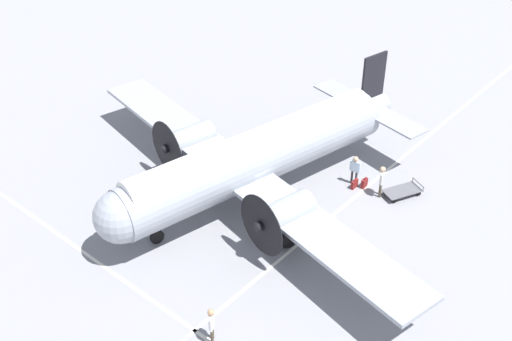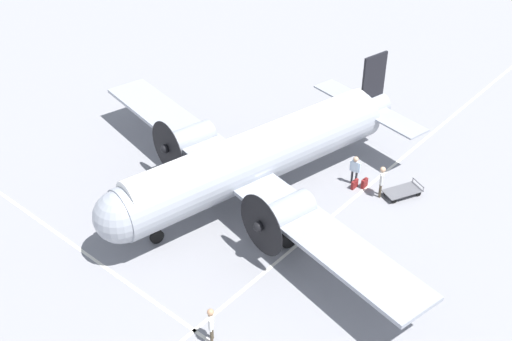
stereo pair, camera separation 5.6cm
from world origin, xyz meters
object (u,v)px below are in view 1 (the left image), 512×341
at_px(airliner_main, 249,159).
at_px(passenger_boarding, 355,167).
at_px(crew_foreground, 212,322).
at_px(suitcase_upright_spare, 364,183).
at_px(suitcase_near_door, 354,184).
at_px(baggage_cart, 403,191).
at_px(ramp_agent, 382,178).

xyz_separation_m(airliner_main, passenger_boarding, (4.69, -3.32, -1.46)).
relative_size(crew_foreground, suitcase_upright_spare, 3.13).
bearing_deg(suitcase_upright_spare, suitcase_near_door, 136.80).
bearing_deg(crew_foreground, airliner_main, -7.01).
xyz_separation_m(airliner_main, suitcase_upright_spare, (4.80, -3.92, -2.26)).
height_order(suitcase_near_door, baggage_cart, baggage_cart).
bearing_deg(airliner_main, passenger_boarding, 156.75).
height_order(airliner_main, ramp_agent, airliner_main).
relative_size(crew_foreground, baggage_cart, 0.79).
relative_size(ramp_agent, suitcase_near_door, 3.42).
distance_m(airliner_main, suitcase_upright_spare, 6.60).
bearing_deg(ramp_agent, baggage_cart, 101.65).
xyz_separation_m(crew_foreground, passenger_boarding, (12.68, 1.64, -0.02)).
bearing_deg(suitcase_upright_spare, ramp_agent, -96.22).
distance_m(passenger_boarding, ramp_agent, 1.63).
bearing_deg(suitcase_upright_spare, crew_foreground, -175.40).
bearing_deg(airliner_main, suitcase_upright_spare, 152.73).
xyz_separation_m(crew_foreground, ramp_agent, (12.68, 0.01, 0.03)).
relative_size(suitcase_near_door, suitcase_upright_spare, 0.94).
height_order(crew_foreground, baggage_cart, crew_foreground).
xyz_separation_m(suitcase_upright_spare, baggage_cart, (0.68, -1.91, 0.01)).
distance_m(airliner_main, suitcase_near_door, 6.10).
distance_m(airliner_main, baggage_cart, 8.32).
height_order(airliner_main, suitcase_near_door, airliner_main).
bearing_deg(baggage_cart, airliner_main, -21.12).
xyz_separation_m(passenger_boarding, ramp_agent, (-0.01, -1.63, 0.05)).
xyz_separation_m(ramp_agent, baggage_cart, (0.80, -0.89, -0.83)).
xyz_separation_m(airliner_main, ramp_agent, (4.69, -4.95, -1.41)).
bearing_deg(baggage_cart, suitcase_upright_spare, -44.63).
relative_size(airliner_main, passenger_boarding, 13.59).
xyz_separation_m(suitcase_near_door, baggage_cart, (1.07, -2.28, 0.03)).
xyz_separation_m(crew_foreground, suitcase_upright_spare, (12.79, 1.03, -0.81)).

